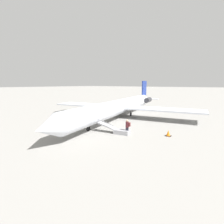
# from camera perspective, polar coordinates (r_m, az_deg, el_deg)

# --- Properties ---
(ground_plane) EXTENTS (600.00, 600.00, 0.00)m
(ground_plane) POSITION_cam_1_polar(r_m,az_deg,el_deg) (29.86, 2.27, -1.95)
(ground_plane) COLOR gray
(airplane_main) EXTENTS (34.61, 26.99, 6.46)m
(airplane_main) POSITION_cam_1_polar(r_m,az_deg,el_deg) (30.43, 3.02, 1.93)
(airplane_main) COLOR silver
(airplane_main) RESTS_ON ground
(boarding_stairs) EXTENTS (1.78, 4.13, 1.64)m
(boarding_stairs) POSITION_cam_1_polar(r_m,az_deg,el_deg) (20.56, 2.21, -6.05)
(boarding_stairs) COLOR #99999E
(boarding_stairs) RESTS_ON ground
(passenger) EXTENTS (0.39, 0.56, 1.74)m
(passenger) POSITION_cam_1_polar(r_m,az_deg,el_deg) (20.04, 5.07, -4.61)
(passenger) COLOR #23232D
(passenger) RESTS_ON ground
(traffic_cone_near_stairs) EXTENTS (0.60, 0.60, 0.66)m
(traffic_cone_near_stairs) POSITION_cam_1_polar(r_m,az_deg,el_deg) (20.58, 17.91, -6.65)
(traffic_cone_near_stairs) COLOR black
(traffic_cone_near_stairs) RESTS_ON ground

